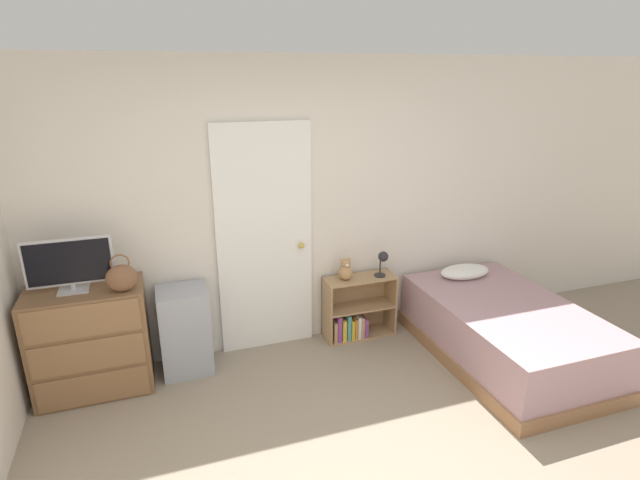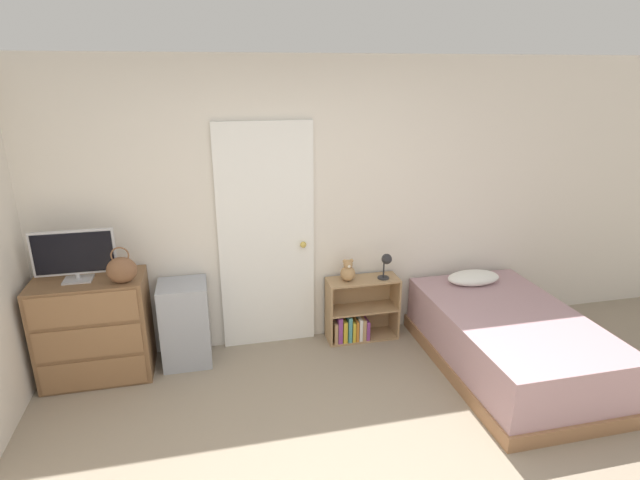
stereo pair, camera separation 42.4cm
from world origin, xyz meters
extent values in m
cube|color=silver|center=(0.00, 2.19, 1.27)|extent=(10.00, 0.06, 2.55)
cube|color=white|center=(-0.13, 2.14, 1.02)|extent=(0.84, 0.04, 2.03)
sphere|color=gold|center=(0.19, 2.10, 0.95)|extent=(0.06, 0.06, 0.06)
cube|color=brown|center=(-1.58, 1.91, 0.43)|extent=(0.85, 0.46, 0.86)
cube|color=#89613E|center=(-1.58, 1.68, 0.15)|extent=(0.78, 0.01, 0.25)
cube|color=#89613E|center=(-1.58, 1.68, 0.43)|extent=(0.78, 0.01, 0.25)
cube|color=#89613E|center=(-1.58, 1.68, 0.72)|extent=(0.78, 0.01, 0.25)
cube|color=#B7B7BC|center=(-1.64, 1.91, 0.87)|extent=(0.21, 0.16, 0.01)
cylinder|color=#B7B7BC|center=(-1.64, 1.91, 0.90)|extent=(0.04, 0.04, 0.04)
cube|color=#B7B7BC|center=(-1.64, 1.91, 1.10)|extent=(0.61, 0.02, 0.35)
cube|color=black|center=(-1.64, 1.89, 1.10)|extent=(0.57, 0.01, 0.32)
ellipsoid|color=brown|center=(-1.29, 1.78, 0.97)|extent=(0.23, 0.13, 0.21)
torus|color=brown|center=(-1.29, 1.78, 1.09)|extent=(0.14, 0.01, 0.14)
cube|color=#999EA8|center=(-0.87, 1.96, 0.37)|extent=(0.40, 0.37, 0.73)
cube|color=tan|center=(0.41, 2.02, 0.30)|extent=(0.02, 0.25, 0.60)
cube|color=tan|center=(1.06, 2.02, 0.30)|extent=(0.02, 0.25, 0.60)
cube|color=tan|center=(0.73, 2.02, 0.01)|extent=(0.63, 0.25, 0.02)
cube|color=tan|center=(0.73, 2.02, 0.30)|extent=(0.63, 0.25, 0.02)
cube|color=tan|center=(0.73, 2.02, 0.59)|extent=(0.63, 0.25, 0.02)
cube|color=tan|center=(0.73, 2.14, 0.30)|extent=(0.67, 0.01, 0.60)
cube|color=tan|center=(0.46, 2.00, 0.12)|extent=(0.03, 0.19, 0.20)
cube|color=#8C3F8C|center=(0.49, 1.98, 0.15)|extent=(0.04, 0.17, 0.26)
cube|color=gold|center=(0.54, 1.99, 0.12)|extent=(0.04, 0.18, 0.21)
cube|color=teal|center=(0.59, 1.97, 0.14)|extent=(0.03, 0.15, 0.25)
cube|color=gold|center=(0.63, 2.00, 0.11)|extent=(0.03, 0.21, 0.19)
cube|color=orange|center=(0.66, 1.99, 0.12)|extent=(0.02, 0.19, 0.20)
cube|color=white|center=(0.69, 2.00, 0.13)|extent=(0.03, 0.20, 0.22)
cube|color=tan|center=(0.73, 1.98, 0.12)|extent=(0.03, 0.16, 0.21)
cube|color=#8C3F8C|center=(0.76, 2.00, 0.11)|extent=(0.03, 0.19, 0.18)
sphere|color=tan|center=(0.58, 2.02, 0.67)|extent=(0.14, 0.14, 0.14)
sphere|color=tan|center=(0.58, 2.02, 0.76)|extent=(0.09, 0.09, 0.09)
sphere|color=silver|center=(0.58, 1.98, 0.75)|extent=(0.03, 0.03, 0.03)
sphere|color=tan|center=(0.55, 2.02, 0.79)|extent=(0.04, 0.04, 0.04)
sphere|color=tan|center=(0.62, 2.02, 0.79)|extent=(0.04, 0.04, 0.04)
cylinder|color=#262628|center=(0.92, 1.99, 0.61)|extent=(0.11, 0.11, 0.01)
cylinder|color=#262628|center=(0.92, 1.99, 0.69)|extent=(0.01, 0.01, 0.15)
sphere|color=#262628|center=(0.94, 1.98, 0.80)|extent=(0.10, 0.10, 0.10)
cube|color=#996B47|center=(1.78, 1.23, 0.06)|extent=(1.12, 1.82, 0.12)
cube|color=#B28C93|center=(1.78, 1.23, 0.32)|extent=(1.09, 1.76, 0.40)
ellipsoid|color=white|center=(1.78, 1.89, 0.57)|extent=(0.51, 0.28, 0.12)
camera|label=1|loc=(-1.00, -1.89, 2.42)|focal=28.00mm
camera|label=2|loc=(-0.59, -2.00, 2.42)|focal=28.00mm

